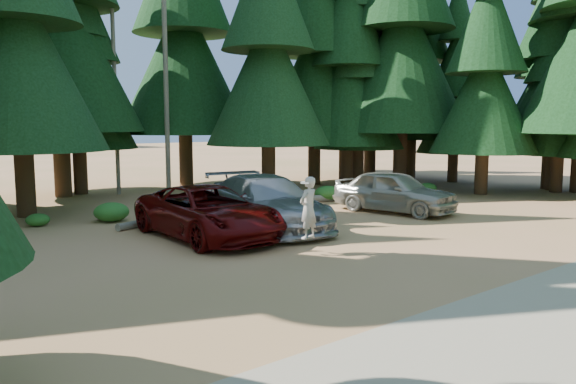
{
  "coord_description": "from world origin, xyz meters",
  "views": [
    {
      "loc": [
        -12.09,
        -11.15,
        3.59
      ],
      "look_at": [
        -0.3,
        3.52,
        1.25
      ],
      "focal_mm": 35.0,
      "sensor_mm": 36.0,
      "label": 1
    }
  ],
  "objects_px": {
    "silver_minivan_right": "(394,191)",
    "frisbee_player": "(308,207)",
    "red_pickup": "(208,212)",
    "log_mid": "(225,199)",
    "log_left": "(157,220)",
    "silver_minivan_center": "(267,202)",
    "log_right": "(330,198)"
  },
  "relations": [
    {
      "from": "silver_minivan_right",
      "to": "log_right",
      "type": "distance_m",
      "value": 3.98
    },
    {
      "from": "log_mid",
      "to": "red_pickup",
      "type": "bearing_deg",
      "value": -128.82
    },
    {
      "from": "silver_minivan_center",
      "to": "log_left",
      "type": "bearing_deg",
      "value": 138.33
    },
    {
      "from": "silver_minivan_right",
      "to": "log_left",
      "type": "distance_m",
      "value": 9.31
    },
    {
      "from": "log_mid",
      "to": "log_left",
      "type": "bearing_deg",
      "value": -149.03
    },
    {
      "from": "silver_minivan_center",
      "to": "frisbee_player",
      "type": "height_order",
      "value": "frisbee_player"
    },
    {
      "from": "red_pickup",
      "to": "silver_minivan_right",
      "type": "distance_m",
      "value": 8.42
    },
    {
      "from": "frisbee_player",
      "to": "log_mid",
      "type": "xyz_separation_m",
      "value": [
        3.82,
        10.26,
        -1.17
      ]
    },
    {
      "from": "frisbee_player",
      "to": "red_pickup",
      "type": "bearing_deg",
      "value": -87.65
    },
    {
      "from": "log_right",
      "to": "log_mid",
      "type": "bearing_deg",
      "value": 158.69
    },
    {
      "from": "frisbee_player",
      "to": "log_left",
      "type": "relative_size",
      "value": 0.48
    },
    {
      "from": "red_pickup",
      "to": "silver_minivan_right",
      "type": "bearing_deg",
      "value": -1.0
    },
    {
      "from": "silver_minivan_center",
      "to": "log_left",
      "type": "relative_size",
      "value": 1.72
    },
    {
      "from": "silver_minivan_center",
      "to": "silver_minivan_right",
      "type": "height_order",
      "value": "silver_minivan_center"
    },
    {
      "from": "frisbee_player",
      "to": "log_left",
      "type": "distance_m",
      "value": 7.12
    },
    {
      "from": "silver_minivan_right",
      "to": "log_mid",
      "type": "bearing_deg",
      "value": 106.11
    },
    {
      "from": "silver_minivan_center",
      "to": "log_mid",
      "type": "relative_size",
      "value": 2.09
    },
    {
      "from": "silver_minivan_center",
      "to": "silver_minivan_right",
      "type": "bearing_deg",
      "value": 5.3
    },
    {
      "from": "silver_minivan_right",
      "to": "frisbee_player",
      "type": "distance_m",
      "value": 8.12
    },
    {
      "from": "silver_minivan_right",
      "to": "log_right",
      "type": "relative_size",
      "value": 1.0
    },
    {
      "from": "silver_minivan_right",
      "to": "log_left",
      "type": "height_order",
      "value": "silver_minivan_right"
    },
    {
      "from": "log_left",
      "to": "frisbee_player",
      "type": "bearing_deg",
      "value": -99.46
    },
    {
      "from": "log_left",
      "to": "log_mid",
      "type": "relative_size",
      "value": 1.21
    },
    {
      "from": "log_mid",
      "to": "log_right",
      "type": "bearing_deg",
      "value": -42.04
    },
    {
      "from": "log_left",
      "to": "silver_minivan_right",
      "type": "bearing_deg",
      "value": -41.78
    },
    {
      "from": "silver_minivan_center",
      "to": "log_left",
      "type": "distance_m",
      "value": 4.12
    },
    {
      "from": "red_pickup",
      "to": "frisbee_player",
      "type": "xyz_separation_m",
      "value": [
        1.01,
        -3.6,
        0.48
      ]
    },
    {
      "from": "silver_minivan_right",
      "to": "log_left",
      "type": "xyz_separation_m",
      "value": [
        -8.54,
        3.63,
        -0.72
      ]
    },
    {
      "from": "red_pickup",
      "to": "frisbee_player",
      "type": "height_order",
      "value": "frisbee_player"
    },
    {
      "from": "red_pickup",
      "to": "log_left",
      "type": "xyz_separation_m",
      "value": [
        -0.13,
        3.34,
        -0.68
      ]
    },
    {
      "from": "red_pickup",
      "to": "silver_minivan_center",
      "type": "bearing_deg",
      "value": 5.05
    },
    {
      "from": "silver_minivan_right",
      "to": "log_mid",
      "type": "height_order",
      "value": "silver_minivan_right"
    }
  ]
}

